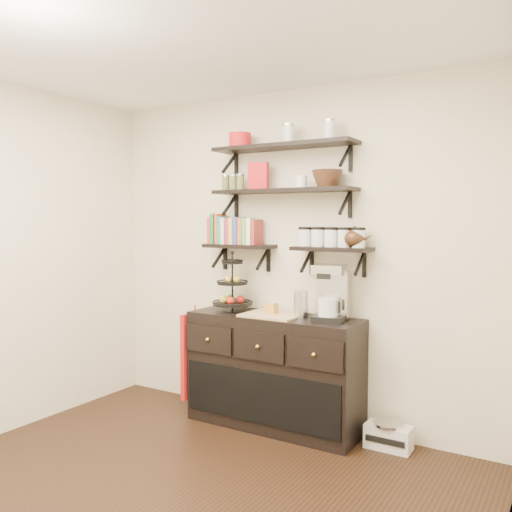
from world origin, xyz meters
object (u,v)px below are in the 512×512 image
object	(u,v)px
radio	(388,436)
coffee_maker	(331,294)
sideboard	(274,371)
fruit_stand	(233,291)

from	to	relation	value
radio	coffee_maker	bearing A→B (deg)	-175.96
coffee_maker	radio	xyz separation A→B (m)	(0.45, 0.03, -1.01)
sideboard	fruit_stand	world-z (taller)	fruit_stand
sideboard	radio	size ratio (longest dim) A/B	4.27
fruit_stand	radio	world-z (taller)	fruit_stand
fruit_stand	sideboard	bearing A→B (deg)	-0.48
sideboard	fruit_stand	distance (m)	0.73
coffee_maker	radio	size ratio (longest dim) A/B	1.29
sideboard	radio	world-z (taller)	sideboard
coffee_maker	radio	world-z (taller)	coffee_maker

